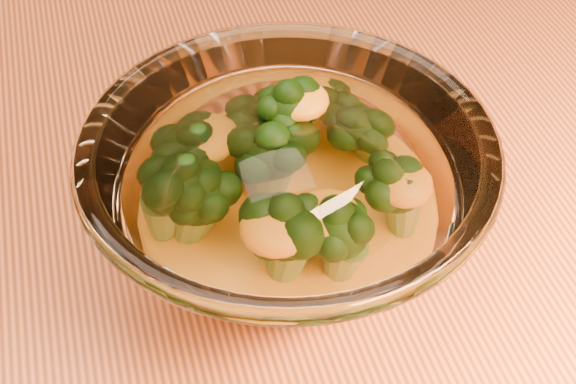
{
  "coord_description": "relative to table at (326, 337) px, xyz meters",
  "views": [
    {
      "loc": [
        -0.12,
        -0.32,
        1.16
      ],
      "look_at": [
        -0.03,
        0.0,
        0.81
      ],
      "focal_mm": 50.0,
      "sensor_mm": 36.0,
      "label": 1
    }
  ],
  "objects": [
    {
      "name": "broccoli_heap",
      "position": [
        -0.03,
        0.01,
        0.17
      ],
      "size": [
        0.17,
        0.14,
        0.08
      ],
      "color": "black",
      "rests_on": "cheese_sauce"
    },
    {
      "name": "glass_bowl",
      "position": [
        -0.03,
        0.0,
        0.16
      ],
      "size": [
        0.24,
        0.24,
        0.11
      ],
      "color": "white",
      "rests_on": "table"
    },
    {
      "name": "table",
      "position": [
        0.0,
        0.0,
        0.0
      ],
      "size": [
        1.2,
        0.8,
        0.75
      ],
      "color": "#DF7742",
      "rests_on": "ground"
    },
    {
      "name": "cheese_sauce",
      "position": [
        -0.03,
        0.0,
        0.13
      ],
      "size": [
        0.13,
        0.13,
        0.04
      ],
      "primitive_type": "ellipsoid",
      "color": "orange",
      "rests_on": "glass_bowl"
    }
  ]
}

